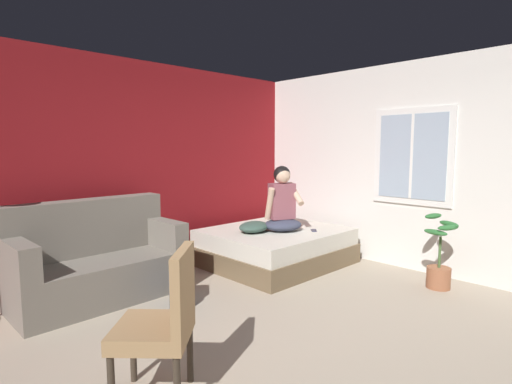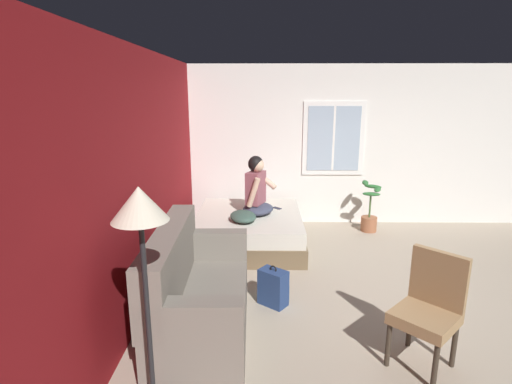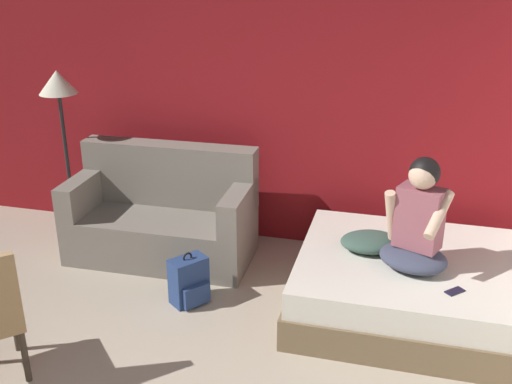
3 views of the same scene
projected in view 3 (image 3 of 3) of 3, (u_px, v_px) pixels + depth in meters
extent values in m
cube|color=maroon|center=(242.00, 104.00, 5.78)|extent=(10.57, 0.16, 2.70)
cube|color=brown|center=(407.00, 297.00, 4.84)|extent=(1.81, 1.58, 0.26)
cube|color=beige|center=(410.00, 271.00, 4.75)|extent=(1.75, 1.54, 0.22)
cube|color=slate|center=(162.00, 236.00, 5.67)|extent=(1.72, 0.84, 0.44)
cube|color=slate|center=(170.00, 174.00, 5.74)|extent=(1.70, 0.28, 0.60)
cube|color=slate|center=(84.00, 192.00, 5.69)|extent=(0.20, 0.80, 0.32)
cube|color=slate|center=(238.00, 207.00, 5.36)|extent=(0.20, 0.80, 0.32)
cylinder|color=#382D23|center=(15.00, 327.00, 4.34)|extent=(0.04, 0.04, 0.40)
cylinder|color=#382D23|center=(25.00, 356.00, 4.02)|extent=(0.04, 0.04, 0.40)
ellipsoid|color=#383D51|center=(413.00, 258.00, 4.55)|extent=(0.65, 0.61, 0.16)
cube|color=#8C4C56|center=(419.00, 218.00, 4.46)|extent=(0.38, 0.31, 0.48)
cylinder|color=#DBB293|center=(392.00, 216.00, 4.55)|extent=(0.15, 0.23, 0.44)
cylinder|color=#DBB293|center=(439.00, 215.00, 4.27)|extent=(0.22, 0.38, 0.29)
sphere|color=#DBB293|center=(423.00, 175.00, 4.32)|extent=(0.21, 0.21, 0.21)
ellipsoid|color=black|center=(425.00, 173.00, 4.33)|extent=(0.29, 0.29, 0.23)
cube|color=navy|center=(189.00, 280.00, 4.95)|extent=(0.33, 0.35, 0.40)
cube|color=navy|center=(197.00, 296.00, 4.90)|extent=(0.19, 0.22, 0.18)
torus|color=black|center=(188.00, 257.00, 4.87)|extent=(0.07, 0.08, 0.09)
ellipsoid|color=#385147|center=(370.00, 242.00, 4.83)|extent=(0.56, 0.48, 0.14)
cube|color=black|center=(455.00, 291.00, 4.25)|extent=(0.15, 0.15, 0.01)
cylinder|color=black|center=(76.00, 234.00, 6.18)|extent=(0.28, 0.28, 0.03)
cylinder|color=black|center=(68.00, 166.00, 5.90)|extent=(0.04, 0.04, 1.45)
cone|color=beige|center=(57.00, 82.00, 5.59)|extent=(0.36, 0.36, 0.22)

